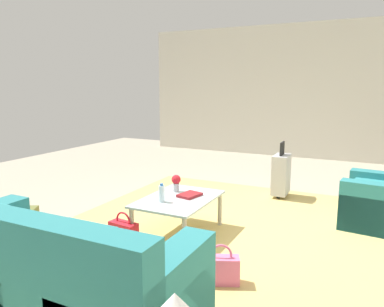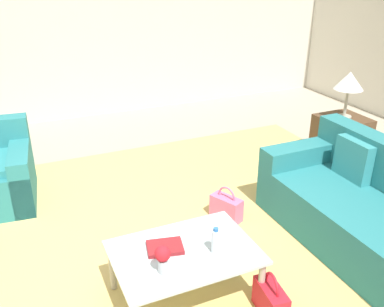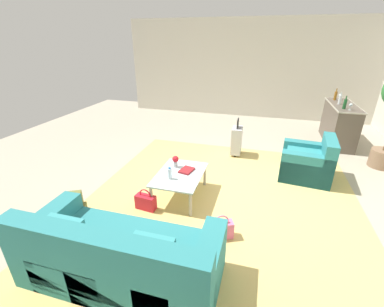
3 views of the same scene
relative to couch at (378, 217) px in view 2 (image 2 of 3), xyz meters
name	(u,v)px [view 2 (image 2 of 3)]	position (x,y,z in m)	size (l,w,h in m)	color
ground_plane	(117,271)	(-2.19, 0.60, -0.31)	(12.00, 12.00, 0.00)	#A89E89
wall_back	(38,21)	(-2.19, 4.66, 1.24)	(10.24, 0.12, 3.10)	beige
area_rug	(175,240)	(-1.59, 0.80, -0.30)	(5.20, 4.40, 0.01)	tan
couch	(378,217)	(0.00, 0.00, 0.00)	(0.94, 2.14, 0.88)	teal
coffee_table	(184,257)	(-1.79, 0.10, 0.07)	(1.04, 0.73, 0.43)	silver
water_bottle	(216,241)	(-1.59, 0.00, 0.22)	(0.06, 0.06, 0.20)	silver
coffee_table_book	(165,247)	(-1.91, 0.18, 0.14)	(0.26, 0.19, 0.03)	maroon
flower_vase	(163,257)	(-2.01, -0.05, 0.25)	(0.11, 0.11, 0.21)	#B2B7BC
side_table	(340,139)	(1.01, 1.60, -0.02)	(0.55, 0.55, 0.57)	#513823
table_lamp	(349,82)	(1.01, 1.60, 0.71)	(0.35, 0.35, 0.58)	#ADA899
handbag_pink	(226,207)	(-0.99, 0.94, -0.18)	(0.26, 0.35, 0.36)	pink
handbag_red	(271,300)	(-1.30, -0.31, -0.18)	(0.18, 0.33, 0.36)	red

